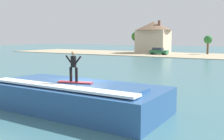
% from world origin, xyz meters
% --- Properties ---
extents(ground_plane, '(260.00, 260.00, 0.00)m').
position_xyz_m(ground_plane, '(0.00, 0.00, 0.00)').
color(ground_plane, '#3C6A73').
extents(wave_crest, '(10.80, 4.78, 1.71)m').
position_xyz_m(wave_crest, '(0.35, -1.39, 0.80)').
color(wave_crest, '#295288').
rests_on(wave_crest, ground_plane).
extents(surfboard, '(2.08, 0.95, 0.06)m').
position_xyz_m(surfboard, '(0.66, -1.73, 1.74)').
color(surfboard, '#D8333F').
rests_on(surfboard, wave_crest).
extents(surfer, '(1.14, 0.32, 1.75)m').
position_xyz_m(surfer, '(0.57, -1.74, 2.75)').
color(surfer, black).
rests_on(surfer, surfboard).
extents(shoreline_bank, '(120.00, 20.12, 0.13)m').
position_xyz_m(shoreline_bank, '(0.00, 51.70, 0.06)').
color(shoreline_bank, tan).
rests_on(shoreline_bank, ground_plane).
extents(car_near_shore, '(4.46, 2.19, 1.86)m').
position_xyz_m(car_near_shore, '(-14.21, 49.37, 0.95)').
color(car_near_shore, '#23663D').
rests_on(car_near_shore, ground_plane).
extents(house_with_chimney, '(10.28, 10.28, 9.00)m').
position_xyz_m(house_with_chimney, '(-18.51, 56.03, 5.00)').
color(house_with_chimney, beige).
rests_on(house_with_chimney, ground_plane).
extents(tree_tall_bare, '(2.62, 2.62, 6.01)m').
position_xyz_m(tree_tall_bare, '(-23.20, 54.69, 4.62)').
color(tree_tall_bare, brown).
rests_on(tree_tall_bare, ground_plane).
extents(tree_short_bushy, '(2.10, 2.10, 4.91)m').
position_xyz_m(tree_short_bushy, '(-4.04, 57.34, 3.68)').
color(tree_short_bushy, brown).
rests_on(tree_short_bushy, ground_plane).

